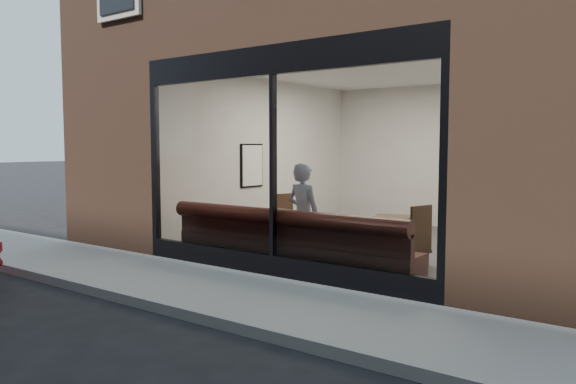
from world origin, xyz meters
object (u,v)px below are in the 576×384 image
Objects in this scene: cafe_table_left at (273,212)px; cafe_chair_left at (277,230)px; cafe_chair_right at (411,251)px; cafe_table_right at (393,217)px; person at (304,216)px; banquette at (290,256)px.

cafe_table_left is 1.39m from cafe_chair_left.
cafe_table_right is at bearing 31.19° from cafe_chair_right.
banquette is at bearing 79.46° from person.
person is 1.40m from cafe_table_right.
cafe_chair_left is at bearing 7.29° from cafe_chair_right.
person is 2.37m from cafe_chair_left.
cafe_table_left reaches higher than cafe_chair_left.
person reaches higher than cafe_table_right.
person is at bearing 71.29° from banquette.
person is 1.08m from cafe_table_left.
cafe_chair_right is at bearing -167.96° from cafe_chair_left.
cafe_chair_right is at bearing -129.49° from person.
person reaches higher than cafe_table_left.
banquette is at bearing -128.92° from cafe_table_right.
cafe_table_right reaches higher than banquette.
person is (0.08, 0.23, 0.57)m from banquette.
cafe_table_left is at bearing -164.16° from cafe_table_right.
cafe_table_right is at bearing 15.84° from cafe_table_left.
cafe_chair_right is (0.27, 0.07, -0.50)m from cafe_table_right.
cafe_table_right is (0.94, 1.03, -0.05)m from person.
cafe_table_left is 2.31m from cafe_chair_right.
banquette is 2.52× the size of person.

